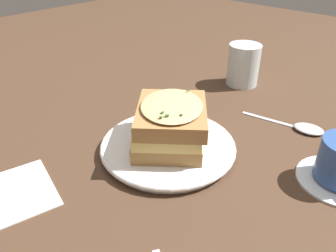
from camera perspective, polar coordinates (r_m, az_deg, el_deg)
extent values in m
plane|color=#473021|center=(0.57, 1.85, -4.65)|extent=(2.40, 2.40, 0.00)
cylinder|color=white|center=(0.56, 0.00, -3.61)|extent=(0.22, 0.22, 0.02)
torus|color=white|center=(0.56, 0.00, -3.32)|extent=(0.23, 0.23, 0.01)
cube|color=#A37542|center=(0.55, 0.00, -1.78)|extent=(0.17, 0.17, 0.03)
cube|color=#E0C16B|center=(0.54, 0.00, 0.15)|extent=(0.17, 0.17, 0.02)
cube|color=#A37542|center=(0.53, 0.64, 2.05)|extent=(0.17, 0.17, 0.03)
ellipsoid|color=#DBBC7F|center=(0.52, 0.65, 3.65)|extent=(0.16, 0.15, 0.01)
cube|color=#2D6028|center=(0.56, 3.50, 6.18)|extent=(0.01, 0.01, 0.00)
cube|color=#2D6028|center=(0.49, -0.84, 2.34)|extent=(0.00, 0.00, 0.00)
cube|color=#2D6028|center=(0.48, -0.19, 1.86)|extent=(0.01, 0.01, 0.00)
cube|color=#2D6028|center=(0.48, 2.33, 2.00)|extent=(0.00, 0.00, 0.00)
cube|color=#2D6028|center=(0.48, -1.27, 1.57)|extent=(0.01, 0.01, 0.00)
cylinder|color=silver|center=(0.82, 12.98, 10.34)|extent=(0.08, 0.08, 0.10)
cube|color=silver|center=(0.69, 17.01, 1.16)|extent=(0.03, 0.11, 0.00)
ellipsoid|color=silver|center=(0.67, 23.31, -0.46)|extent=(0.05, 0.06, 0.01)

